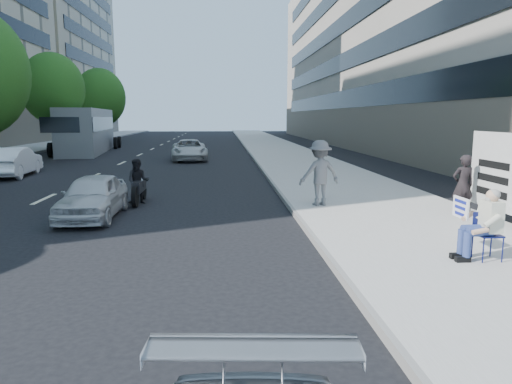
{
  "coord_description": "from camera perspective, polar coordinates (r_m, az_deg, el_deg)",
  "views": [
    {
      "loc": [
        -0.53,
        -7.47,
        2.72
      ],
      "look_at": [
        0.27,
        3.39,
        0.92
      ],
      "focal_mm": 32.0,
      "sensor_mm": 36.0,
      "label": 1
    }
  ],
  "objects": [
    {
      "name": "pedestrian_woman",
      "position": [
        13.07,
        24.43,
        0.77
      ],
      "size": [
        0.6,
        0.4,
        1.61
      ],
      "primitive_type": "imported",
      "rotation": [
        0.0,
        0.0,
        3.17
      ],
      "color": "black",
      "rests_on": "near_sidewalk"
    },
    {
      "name": "protest_banner",
      "position": [
        12.32,
        28.83,
        2.07
      ],
      "size": [
        0.08,
        3.06,
        2.2
      ],
      "color": "#4C4C4C",
      "rests_on": "near_sidewalk"
    },
    {
      "name": "far_bldg_north",
      "position": [
        76.31,
        -28.18,
        16.83
      ],
      "size": [
        22.0,
        28.0,
        28.0
      ],
      "primitive_type": "cube",
      "color": "beige",
      "rests_on": "ground"
    },
    {
      "name": "motorcycle",
      "position": [
        14.86,
        -14.48,
        1.03
      ],
      "size": [
        0.7,
        2.04,
        1.42
      ],
      "rotation": [
        0.0,
        0.0,
        -0.01
      ],
      "color": "black",
      "rests_on": "ground"
    },
    {
      "name": "bus",
      "position": [
        37.75,
        -20.3,
        7.18
      ],
      "size": [
        3.98,
        12.3,
        3.3
      ],
      "rotation": [
        0.0,
        0.0,
        0.12
      ],
      "color": "slate",
      "rests_on": "ground"
    },
    {
      "name": "ground",
      "position": [
        7.97,
        -0.17,
        -10.58
      ],
      "size": [
        160.0,
        160.0,
        0.0
      ],
      "primitive_type": "plane",
      "color": "black",
      "rests_on": "ground"
    },
    {
      "name": "seated_protester",
      "position": [
        9.19,
        26.47,
        -3.22
      ],
      "size": [
        0.83,
        1.12,
        1.31
      ],
      "color": "#131953",
      "rests_on": "near_sidewalk"
    },
    {
      "name": "near_sidewalk",
      "position": [
        27.97,
        5.14,
        3.93
      ],
      "size": [
        5.0,
        120.0,
        0.15
      ],
      "primitive_type": "cube",
      "color": "#A4A099",
      "rests_on": "ground"
    },
    {
      "name": "tree_far_e",
      "position": [
        53.17,
        -18.91,
        11.13
      ],
      "size": [
        5.4,
        5.4,
        7.89
      ],
      "color": "#382616",
      "rests_on": "ground"
    },
    {
      "name": "near_building",
      "position": [
        43.8,
        20.54,
        18.39
      ],
      "size": [
        14.0,
        70.0,
        20.0
      ],
      "primitive_type": "cube",
      "color": "gray",
      "rests_on": "ground"
    },
    {
      "name": "white_sedan_mid",
      "position": [
        23.75,
        -28.07,
        3.35
      ],
      "size": [
        1.79,
        4.2,
        1.35
      ],
      "primitive_type": "imported",
      "rotation": [
        0.0,
        0.0,
        3.23
      ],
      "color": "white",
      "rests_on": "ground"
    },
    {
      "name": "tree_far_d",
      "position": [
        39.78,
        -24.07,
        11.72
      ],
      "size": [
        4.8,
        4.8,
        7.65
      ],
      "color": "#382616",
      "rests_on": "ground"
    },
    {
      "name": "jogger",
      "position": [
        13.46,
        7.95,
        2.38
      ],
      "size": [
        1.35,
        0.95,
        1.9
      ],
      "primitive_type": "imported",
      "rotation": [
        0.0,
        0.0,
        3.36
      ],
      "color": "slate",
      "rests_on": "near_sidewalk"
    },
    {
      "name": "white_sedan_near",
      "position": [
        13.14,
        -19.7,
        -0.5
      ],
      "size": [
        1.41,
        3.47,
        1.18
      ],
      "primitive_type": "imported",
      "rotation": [
        0.0,
        0.0,
        0.0
      ],
      "color": "silver",
      "rests_on": "ground"
    },
    {
      "name": "white_sedan_far",
      "position": [
        29.2,
        -8.34,
        5.23
      ],
      "size": [
        2.56,
        4.84,
        1.3
      ],
      "primitive_type": "imported",
      "rotation": [
        0.0,
        0.0,
        0.09
      ],
      "color": "silver",
      "rests_on": "ground"
    }
  ]
}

